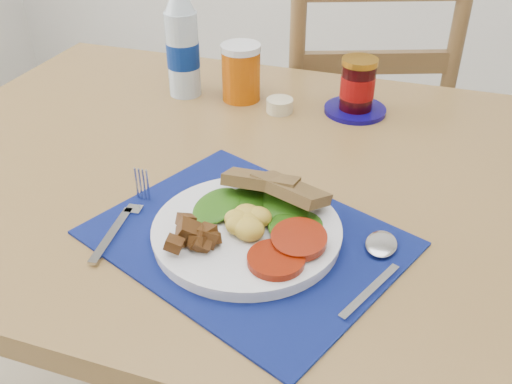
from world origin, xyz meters
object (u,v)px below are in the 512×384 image
at_px(juice_glass, 241,74).
at_px(jam_on_saucer, 357,89).
at_px(water_bottle, 183,47).
at_px(breakfast_plate, 242,227).
at_px(chair_far, 359,100).

relative_size(juice_glass, jam_on_saucer, 0.89).
distance_m(water_bottle, juice_glass, 0.13).
relative_size(breakfast_plate, water_bottle, 1.12).
distance_m(chair_far, juice_glass, 0.51).
xyz_separation_m(chair_far, jam_on_saucer, (0.05, -0.41, 0.20)).
relative_size(breakfast_plate, jam_on_saucer, 2.10).
height_order(chair_far, breakfast_plate, chair_far).
height_order(juice_glass, jam_on_saucer, jam_on_saucer).
xyz_separation_m(water_bottle, jam_on_saucer, (0.36, 0.02, -0.05)).
xyz_separation_m(breakfast_plate, juice_glass, (-0.16, 0.45, 0.03)).
distance_m(chair_far, water_bottle, 0.59).
distance_m(chair_far, jam_on_saucer, 0.46).
xyz_separation_m(water_bottle, juice_glass, (0.12, 0.01, -0.05)).
height_order(chair_far, jam_on_saucer, chair_far).
height_order(breakfast_plate, juice_glass, juice_glass).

